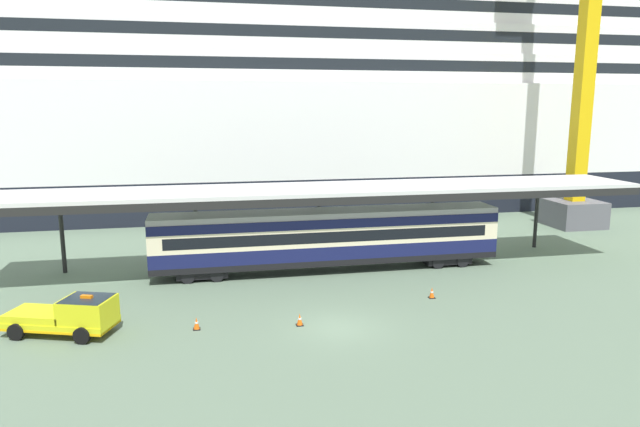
{
  "coord_description": "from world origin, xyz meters",
  "views": [
    {
      "loc": [
        -6.38,
        -26.24,
        10.87
      ],
      "look_at": [
        0.51,
        7.07,
        4.5
      ],
      "focal_mm": 32.08,
      "sensor_mm": 36.0,
      "label": 1
    }
  ],
  "objects_px": {
    "cruise_ship": "(386,72)",
    "dockside_crane": "(592,23)",
    "traffic_cone_mid": "(197,324)",
    "traffic_cone_far": "(300,320)",
    "service_truck": "(70,315)",
    "train_carriage": "(328,237)",
    "traffic_cone_near": "(432,293)"
  },
  "relations": [
    {
      "from": "cruise_ship",
      "to": "dockside_crane",
      "type": "height_order",
      "value": "dockside_crane"
    },
    {
      "from": "traffic_cone_mid",
      "to": "traffic_cone_far",
      "type": "relative_size",
      "value": 1.0
    },
    {
      "from": "service_truck",
      "to": "traffic_cone_far",
      "type": "relative_size",
      "value": 8.99
    },
    {
      "from": "train_carriage",
      "to": "traffic_cone_mid",
      "type": "relative_size",
      "value": 37.14
    },
    {
      "from": "service_truck",
      "to": "traffic_cone_near",
      "type": "relative_size",
      "value": 8.83
    },
    {
      "from": "cruise_ship",
      "to": "train_carriage",
      "type": "distance_m",
      "value": 36.04
    },
    {
      "from": "traffic_cone_mid",
      "to": "dockside_crane",
      "type": "relative_size",
      "value": 0.01
    },
    {
      "from": "service_truck",
      "to": "train_carriage",
      "type": "bearing_deg",
      "value": 29.49
    },
    {
      "from": "cruise_ship",
      "to": "dockside_crane",
      "type": "xyz_separation_m",
      "value": [
        11.72,
        -21.15,
        3.11
      ]
    },
    {
      "from": "train_carriage",
      "to": "service_truck",
      "type": "distance_m",
      "value": 16.82
    },
    {
      "from": "cruise_ship",
      "to": "traffic_cone_far",
      "type": "height_order",
      "value": "cruise_ship"
    },
    {
      "from": "service_truck",
      "to": "traffic_cone_near",
      "type": "distance_m",
      "value": 19.3
    },
    {
      "from": "traffic_cone_near",
      "to": "dockside_crane",
      "type": "height_order",
      "value": "dockside_crane"
    },
    {
      "from": "traffic_cone_mid",
      "to": "dockside_crane",
      "type": "xyz_separation_m",
      "value": [
        34.24,
        18.5,
        17.72
      ]
    },
    {
      "from": "service_truck",
      "to": "traffic_cone_near",
      "type": "bearing_deg",
      "value": 4.4
    },
    {
      "from": "cruise_ship",
      "to": "traffic_cone_near",
      "type": "relative_size",
      "value": 247.91
    },
    {
      "from": "train_carriage",
      "to": "traffic_cone_far",
      "type": "bearing_deg",
      "value": -110.71
    },
    {
      "from": "traffic_cone_mid",
      "to": "traffic_cone_far",
      "type": "bearing_deg",
      "value": -5.69
    },
    {
      "from": "traffic_cone_mid",
      "to": "dockside_crane",
      "type": "distance_m",
      "value": 42.76
    },
    {
      "from": "cruise_ship",
      "to": "service_truck",
      "type": "bearing_deg",
      "value": -126.11
    },
    {
      "from": "dockside_crane",
      "to": "traffic_cone_near",
      "type": "bearing_deg",
      "value": -141.95
    },
    {
      "from": "train_carriage",
      "to": "traffic_cone_near",
      "type": "relative_size",
      "value": 36.61
    },
    {
      "from": "traffic_cone_mid",
      "to": "cruise_ship",
      "type": "bearing_deg",
      "value": 60.4
    },
    {
      "from": "traffic_cone_far",
      "to": "dockside_crane",
      "type": "bearing_deg",
      "value": 33.12
    },
    {
      "from": "cruise_ship",
      "to": "traffic_cone_mid",
      "type": "bearing_deg",
      "value": -119.6
    },
    {
      "from": "train_carriage",
      "to": "traffic_cone_near",
      "type": "bearing_deg",
      "value": -55.61
    },
    {
      "from": "train_carriage",
      "to": "dockside_crane",
      "type": "relative_size",
      "value": 0.4
    },
    {
      "from": "cruise_ship",
      "to": "traffic_cone_mid",
      "type": "height_order",
      "value": "cruise_ship"
    },
    {
      "from": "service_truck",
      "to": "dockside_crane",
      "type": "bearing_deg",
      "value": 23.99
    },
    {
      "from": "cruise_ship",
      "to": "traffic_cone_far",
      "type": "bearing_deg",
      "value": -113.46
    },
    {
      "from": "traffic_cone_far",
      "to": "traffic_cone_mid",
      "type": "bearing_deg",
      "value": 174.31
    },
    {
      "from": "train_carriage",
      "to": "dockside_crane",
      "type": "xyz_separation_m",
      "value": [
        25.6,
        9.63,
        15.71
      ]
    }
  ]
}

